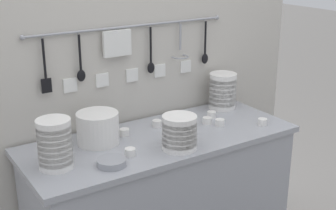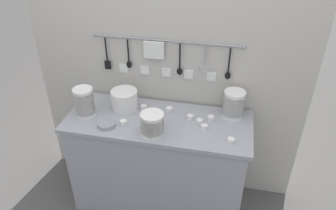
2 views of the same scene
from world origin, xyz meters
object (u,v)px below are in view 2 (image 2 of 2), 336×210
at_px(cup_centre, 204,127).
at_px(cup_edge_far, 190,117).
at_px(cup_front_right, 124,123).
at_px(cup_edge_near, 200,122).
at_px(bowl_stack_tall_left, 234,104).
at_px(cup_by_caddy, 144,107).
at_px(steel_mixing_bowl, 106,124).
at_px(bowl_stack_short_front, 84,102).
at_px(bowl_stack_wide_centre, 152,124).
at_px(cup_back_left, 211,118).
at_px(cup_beside_plates, 231,141).
at_px(plate_stack, 124,100).
at_px(cup_back_right, 169,110).

height_order(cup_centre, cup_edge_far, same).
bearing_deg(cup_front_right, cup_edge_near, 13.58).
height_order(bowl_stack_tall_left, cup_edge_far, bowl_stack_tall_left).
height_order(cup_centre, cup_by_caddy, same).
bearing_deg(cup_edge_far, cup_centre, -40.12).
relative_size(steel_mixing_bowl, cup_edge_near, 2.65).
height_order(bowl_stack_short_front, cup_by_caddy, bowl_stack_short_front).
relative_size(bowl_stack_wide_centre, steel_mixing_bowl, 1.26).
xyz_separation_m(cup_centre, cup_edge_far, (-0.12, 0.10, 0.00)).
bearing_deg(bowl_stack_short_front, bowl_stack_wide_centre, -12.60).
distance_m(cup_by_caddy, cup_back_left, 0.53).
relative_size(cup_beside_plates, cup_by_caddy, 1.00).
distance_m(bowl_stack_tall_left, steel_mixing_bowl, 0.95).
height_order(plate_stack, cup_by_caddy, plate_stack).
distance_m(cup_edge_near, cup_back_right, 0.27).
xyz_separation_m(bowl_stack_short_front, cup_back_left, (0.94, 0.12, -0.09)).
distance_m(bowl_stack_wide_centre, cup_edge_far, 0.33).
distance_m(cup_centre, cup_back_right, 0.34).
bearing_deg(steel_mixing_bowl, cup_back_right, 34.82).
distance_m(cup_front_right, cup_back_right, 0.38).
distance_m(cup_front_right, cup_edge_near, 0.56).
bearing_deg(cup_centre, cup_edge_near, 123.78).
bearing_deg(cup_beside_plates, cup_back_left, 124.16).
distance_m(steel_mixing_bowl, cup_back_left, 0.77).
bearing_deg(cup_back_left, cup_edge_near, -141.58).
xyz_separation_m(bowl_stack_short_front, cup_by_caddy, (0.42, 0.16, -0.09)).
distance_m(cup_beside_plates, cup_edge_far, 0.38).
bearing_deg(steel_mixing_bowl, cup_edge_near, 14.83).
height_order(cup_front_right, cup_by_caddy, same).
height_order(bowl_stack_short_front, cup_back_right, bowl_stack_short_front).
height_order(steel_mixing_bowl, cup_edge_near, cup_edge_near).
relative_size(cup_edge_near, cup_back_left, 1.00).
distance_m(cup_edge_near, cup_beside_plates, 0.30).
bearing_deg(cup_back_right, cup_by_caddy, -176.24).
distance_m(bowl_stack_short_front, cup_back_right, 0.65).
relative_size(cup_by_caddy, cup_back_left, 1.00).
bearing_deg(bowl_stack_wide_centre, cup_centre, 20.06).
xyz_separation_m(bowl_stack_tall_left, cup_front_right, (-0.77, -0.29, -0.09)).
xyz_separation_m(cup_by_caddy, cup_back_left, (0.53, -0.04, 0.00)).
bearing_deg(cup_edge_far, cup_by_caddy, 171.43).
bearing_deg(cup_centre, cup_edge_far, 139.88).
relative_size(bowl_stack_wide_centre, cup_front_right, 3.35).
height_order(cup_front_right, cup_beside_plates, same).
relative_size(cup_edge_far, cup_back_left, 1.00).
relative_size(steel_mixing_bowl, cup_front_right, 2.65).
bearing_deg(cup_by_caddy, cup_front_right, -111.55).
bearing_deg(steel_mixing_bowl, bowl_stack_wide_centre, -2.26).
relative_size(cup_back_right, cup_back_left, 1.00).
xyz_separation_m(cup_beside_plates, cup_by_caddy, (-0.69, 0.27, 0.00)).
xyz_separation_m(bowl_stack_wide_centre, cup_back_right, (0.06, 0.30, -0.06)).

